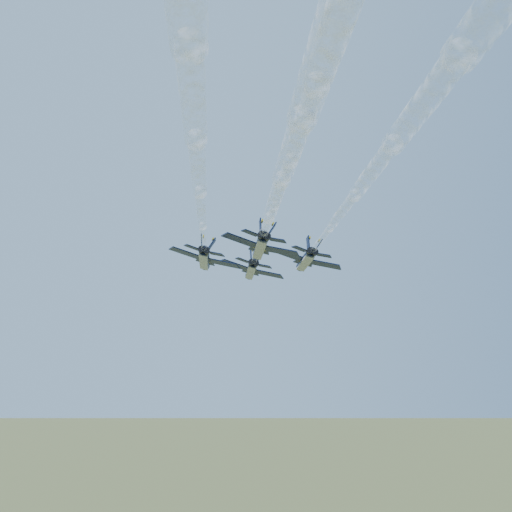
{
  "coord_description": "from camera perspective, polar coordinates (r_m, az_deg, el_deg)",
  "views": [
    {
      "loc": [
        -7.34,
        -94.21,
        72.51
      ],
      "look_at": [
        3.64,
        3.82,
        93.29
      ],
      "focal_mm": 40.0,
      "sensor_mm": 36.0,
      "label": 1
    }
  ],
  "objects": [
    {
      "name": "jet_right",
      "position": [
        99.8,
        4.97,
        -0.44
      ],
      "size": [
        12.41,
        16.25,
        4.48
      ],
      "rotation": [
        0.0,
        0.26,
        -0.04
      ],
      "color": "black"
    },
    {
      "name": "smoke_trail_right",
      "position": [
        47.95,
        15.67,
        12.94
      ],
      "size": [
        4.94,
        71.95,
        3.05
      ],
      "rotation": [
        0.0,
        0.26,
        -0.04
      ],
      "color": "white"
    },
    {
      "name": "smoke_trail_slot",
      "position": [
        37.23,
        7.66,
        20.32
      ],
      "size": [
        4.94,
        71.95,
        3.05
      ],
      "rotation": [
        0.0,
        0.26,
        -0.04
      ],
      "color": "white"
    },
    {
      "name": "jet_lead",
      "position": [
        108.6,
        -0.49,
        -1.42
      ],
      "size": [
        12.41,
        16.25,
        4.48
      ],
      "rotation": [
        0.0,
        0.26,
        -0.04
      ],
      "color": "black"
    },
    {
      "name": "jet_slot",
      "position": [
        89.05,
        0.43,
        0.92
      ],
      "size": [
        12.41,
        16.25,
        4.48
      ],
      "rotation": [
        0.0,
        0.26,
        -0.04
      ],
      "color": "black"
    },
    {
      "name": "smoke_trail_left",
      "position": [
        45.54,
        -6.36,
        13.93
      ],
      "size": [
        4.94,
        71.95,
        3.05
      ],
      "rotation": [
        0.0,
        0.26,
        -0.04
      ],
      "color": "white"
    },
    {
      "name": "smoke_trail_lead",
      "position": [
        54.93,
        3.24,
        9.23
      ],
      "size": [
        4.94,
        71.95,
        3.05
      ],
      "rotation": [
        0.0,
        0.26,
        -0.04
      ],
      "color": "white"
    },
    {
      "name": "jet_left",
      "position": [
        98.77,
        -5.15,
        -0.31
      ],
      "size": [
        12.41,
        16.25,
        4.48
      ],
      "rotation": [
        0.0,
        0.26,
        -0.04
      ],
      "color": "black"
    }
  ]
}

